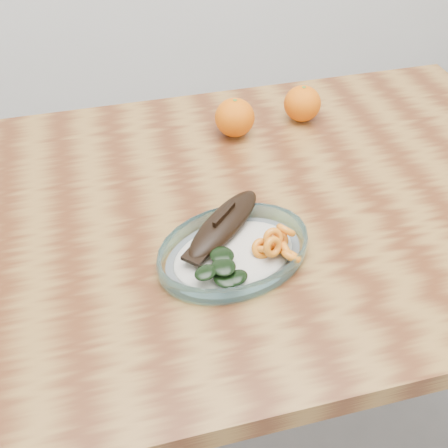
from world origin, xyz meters
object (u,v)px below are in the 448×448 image
object	(u,v)px
orange_right	(302,104)
orange_left	(235,118)
plated_meal	(234,249)
dining_table	(250,242)

from	to	relation	value
orange_right	orange_left	bearing A→B (deg)	-172.16
plated_meal	orange_right	world-z (taller)	same
orange_left	orange_right	size ratio (longest dim) A/B	1.04
orange_right	dining_table	bearing A→B (deg)	-127.31
dining_table	orange_right	bearing A→B (deg)	52.69
plated_meal	orange_left	world-z (taller)	orange_left
plated_meal	dining_table	bearing A→B (deg)	47.15
dining_table	plated_meal	size ratio (longest dim) A/B	2.20
dining_table	plated_meal	world-z (taller)	plated_meal
dining_table	orange_right	distance (m)	0.33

